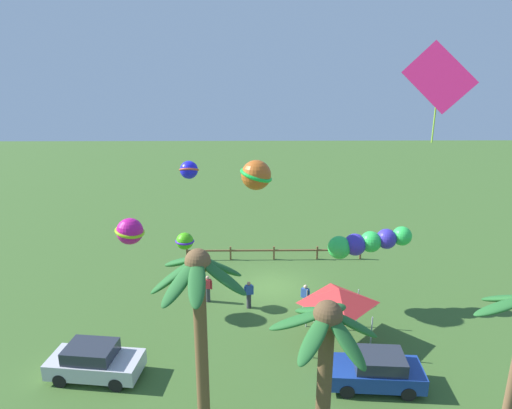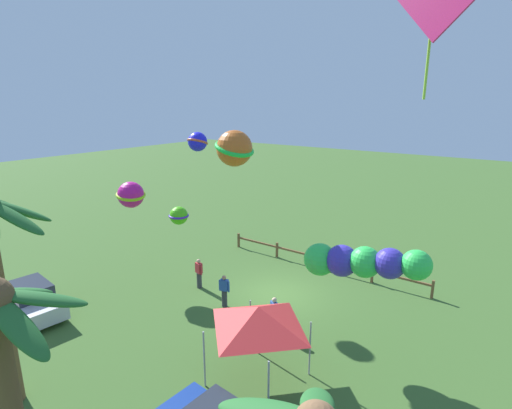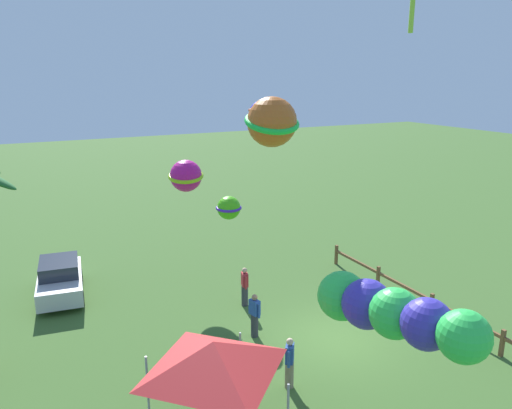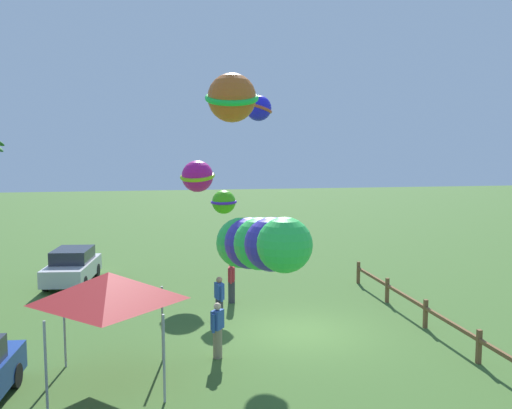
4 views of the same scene
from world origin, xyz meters
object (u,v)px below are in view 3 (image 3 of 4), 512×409
(parked_car_0, at_px, (60,279))
(kite_ball_0, at_px, (229,208))
(spectator_0, at_px, (289,362))
(kite_ball_3, at_px, (272,122))
(festival_tent, at_px, (213,356))
(kite_ball_2, at_px, (186,176))
(spectator_1, at_px, (245,286))
(kite_tube_4, at_px, (387,311))
(kite_ball_5, at_px, (262,114))
(spectator_2, at_px, (255,315))

(parked_car_0, relative_size, kite_ball_0, 2.97)
(spectator_0, xyz_separation_m, kite_ball_3, (2.66, -0.81, 6.67))
(festival_tent, relative_size, kite_ball_2, 1.42)
(parked_car_0, xyz_separation_m, festival_tent, (-10.83, -2.45, 1.72))
(festival_tent, bearing_deg, spectator_0, -67.21)
(spectator_1, relative_size, kite_ball_2, 0.79)
(kite_ball_0, distance_m, kite_tube_4, 9.84)
(kite_tube_4, distance_m, kite_ball_5, 10.44)
(parked_car_0, bearing_deg, spectator_1, -123.50)
(festival_tent, distance_m, kite_ball_5, 10.41)
(spectator_0, xyz_separation_m, festival_tent, (-1.19, 2.82, 1.65))
(spectator_2, distance_m, festival_tent, 5.59)
(kite_ball_0, height_order, kite_tube_4, kite_tube_4)
(parked_car_0, height_order, spectator_1, spectator_1)
(spectator_2, xyz_separation_m, kite_tube_4, (-6.35, -0.12, 3.01))
(spectator_0, height_order, spectator_1, same)
(spectator_2, xyz_separation_m, kite_ball_5, (3.28, -1.96, 6.62))
(spectator_2, xyz_separation_m, kite_ball_3, (-0.41, -0.40, 6.67))
(spectator_2, xyz_separation_m, festival_tent, (-4.25, 3.23, 1.65))
(kite_ball_0, height_order, kite_ball_3, kite_ball_3)
(spectator_1, bearing_deg, spectator_2, 162.49)
(kite_ball_3, bearing_deg, festival_tent, 136.66)
(kite_tube_4, bearing_deg, kite_ball_3, -2.72)
(parked_car_0, bearing_deg, kite_ball_3, -139.01)
(spectator_1, distance_m, festival_tent, 7.87)
(spectator_2, bearing_deg, kite_ball_5, -30.95)
(parked_car_0, relative_size, spectator_2, 2.56)
(kite_ball_2, bearing_deg, spectator_1, -166.00)
(kite_ball_5, bearing_deg, kite_ball_3, 157.00)
(kite_ball_3, bearing_deg, kite_tube_4, 177.28)
(kite_ball_0, bearing_deg, spectator_0, 171.24)
(festival_tent, height_order, kite_ball_2, kite_ball_2)
(kite_ball_0, bearing_deg, spectator_2, 170.20)
(spectator_1, bearing_deg, kite_ball_2, 14.00)
(spectator_1, height_order, kite_ball_3, kite_ball_3)
(kite_ball_0, bearing_deg, kite_ball_3, 177.03)
(kite_ball_3, height_order, kite_tube_4, kite_ball_3)
(parked_car_0, bearing_deg, spectator_0, -151.37)
(parked_car_0, distance_m, kite_ball_5, 10.67)
(parked_car_0, height_order, kite_ball_3, kite_ball_3)
(spectator_2, bearing_deg, kite_ball_3, -135.74)
(festival_tent, distance_m, kite_tube_4, 4.17)
(spectator_1, height_order, kite_ball_2, kite_ball_2)
(spectator_2, distance_m, kite_ball_5, 7.64)
(spectator_2, relative_size, kite_ball_0, 1.16)
(spectator_0, distance_m, kite_ball_3, 7.23)
(spectator_2, distance_m, kite_ball_3, 6.70)
(kite_ball_0, distance_m, kite_ball_5, 3.92)
(kite_ball_0, xyz_separation_m, kite_ball_5, (-0.21, -1.36, 3.67))
(parked_car_0, distance_m, kite_ball_3, 11.45)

